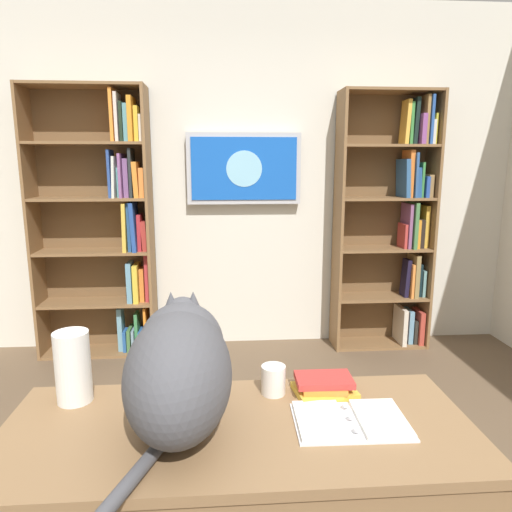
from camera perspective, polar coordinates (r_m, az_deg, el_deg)
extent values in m
cube|color=silver|center=(3.77, -1.94, 9.28)|extent=(4.52, 0.06, 2.70)
cube|color=brown|center=(3.96, 20.48, 3.77)|extent=(0.02, 0.28, 2.02)
cube|color=brown|center=(3.72, 10.03, 3.86)|extent=(0.02, 0.28, 2.02)
cube|color=brown|center=(3.95, 14.78, 4.09)|extent=(0.76, 0.01, 2.02)
cube|color=brown|center=(4.07, 14.68, -10.29)|extent=(0.72, 0.27, 0.02)
cube|color=brown|center=(3.94, 14.97, -4.86)|extent=(0.72, 0.27, 0.02)
cube|color=brown|center=(3.85, 15.27, 0.88)|extent=(0.72, 0.27, 0.02)
cube|color=brown|center=(3.81, 15.58, 6.82)|extent=(0.72, 0.27, 0.02)
cube|color=brown|center=(3.80, 15.91, 12.86)|extent=(0.72, 0.27, 0.02)
cube|color=brown|center=(3.83, 16.25, 18.85)|extent=(0.72, 0.27, 0.02)
cube|color=#AF3E31|center=(4.12, 19.24, -8.11)|extent=(0.04, 0.19, 0.27)
cube|color=#2A2822|center=(4.13, 18.70, -8.63)|extent=(0.03, 0.14, 0.20)
cube|color=#6798B4|center=(4.11, 18.11, -8.06)|extent=(0.04, 0.17, 0.28)
cube|color=#AB3F2A|center=(4.10, 17.63, -8.26)|extent=(0.02, 0.13, 0.26)
cube|color=beige|center=(4.07, 17.26, -8.02)|extent=(0.04, 0.24, 0.30)
cube|color=#6B9F9E|center=(4.04, 19.57, -3.04)|extent=(0.03, 0.15, 0.22)
cube|color=black|center=(4.01, 19.11, -2.71)|extent=(0.04, 0.14, 0.27)
cube|color=olive|center=(3.98, 18.71, -2.23)|extent=(0.03, 0.20, 0.35)
cube|color=orange|center=(3.98, 18.20, -2.71)|extent=(0.02, 0.21, 0.27)
cube|color=black|center=(3.95, 17.87, -2.55)|extent=(0.05, 0.12, 0.31)
cube|color=gold|center=(3.96, 19.91, 3.45)|extent=(0.03, 0.13, 0.33)
cube|color=black|center=(3.94, 19.31, 2.67)|extent=(0.04, 0.16, 0.22)
cube|color=orange|center=(3.91, 18.89, 2.65)|extent=(0.03, 0.18, 0.23)
cube|color=#437742|center=(3.89, 18.52, 3.63)|extent=(0.03, 0.22, 0.36)
cube|color=#834E79|center=(3.89, 17.95, 3.58)|extent=(0.02, 0.20, 0.35)
cube|color=#B23936|center=(3.88, 17.52, 2.41)|extent=(0.02, 0.17, 0.19)
cube|color=olive|center=(3.93, 20.23, 8.09)|extent=(0.04, 0.17, 0.17)
cube|color=#234598|center=(3.89, 19.82, 8.00)|extent=(0.03, 0.19, 0.16)
cube|color=#38823E|center=(3.89, 19.32, 8.82)|extent=(0.02, 0.18, 0.27)
cube|color=#244D88|center=(3.87, 18.94, 8.54)|extent=(0.04, 0.18, 0.23)
cube|color=#2D548A|center=(3.86, 18.56, 9.38)|extent=(0.03, 0.22, 0.34)
cube|color=orange|center=(3.85, 18.10, 9.56)|extent=(0.03, 0.18, 0.36)
cube|color=#2F598A|center=(3.83, 17.60, 9.08)|extent=(0.05, 0.22, 0.29)
cube|color=gold|center=(3.93, 20.84, 14.31)|extent=(0.02, 0.15, 0.23)
cube|color=silver|center=(3.92, 20.41, 14.00)|extent=(0.02, 0.22, 0.18)
cube|color=#28509B|center=(3.91, 20.23, 15.33)|extent=(0.02, 0.22, 0.36)
cube|color=olive|center=(3.91, 19.74, 15.38)|extent=(0.02, 0.22, 0.36)
cube|color=#854688|center=(3.88, 19.33, 14.42)|extent=(0.03, 0.22, 0.22)
cube|color=black|center=(3.87, 18.79, 15.35)|extent=(0.04, 0.14, 0.34)
cube|color=#3A843D|center=(3.86, 18.31, 15.17)|extent=(0.02, 0.12, 0.31)
cube|color=gold|center=(3.86, 17.84, 15.32)|extent=(0.04, 0.14, 0.33)
cube|color=brown|center=(3.64, -12.84, 3.72)|extent=(0.02, 0.28, 2.04)
cube|color=brown|center=(3.87, -25.61, 3.32)|extent=(0.02, 0.28, 2.04)
cube|color=brown|center=(3.86, -18.91, 3.81)|extent=(0.89, 0.01, 2.04)
cube|color=brown|center=(3.99, -18.46, -10.98)|extent=(0.84, 0.27, 0.02)
cube|color=brown|center=(3.86, -18.83, -5.41)|extent=(0.84, 0.27, 0.02)
cube|color=brown|center=(3.76, -19.22, 0.49)|extent=(0.84, 0.27, 0.02)
cube|color=brown|center=(3.71, -19.63, 6.62)|extent=(0.84, 0.27, 0.02)
cube|color=brown|center=(3.71, -20.05, 12.85)|extent=(0.84, 0.27, 0.02)
cube|color=brown|center=(3.75, -20.49, 19.02)|extent=(0.84, 0.27, 0.02)
cube|color=yellow|center=(3.87, -12.72, -9.61)|extent=(0.02, 0.19, 0.20)
cube|color=orange|center=(3.84, -13.26, -8.51)|extent=(0.02, 0.18, 0.36)
cube|color=#2B5999|center=(3.87, -13.79, -9.92)|extent=(0.04, 0.17, 0.17)
cube|color=#39804A|center=(3.86, -14.33, -8.89)|extent=(0.02, 0.13, 0.31)
cube|color=#6F8FA1|center=(3.89, -14.65, -9.73)|extent=(0.02, 0.20, 0.18)
cube|color=#42703D|center=(3.90, -15.12, -9.68)|extent=(0.03, 0.20, 0.18)
cube|color=#265497|center=(3.90, -15.68, -9.87)|extent=(0.02, 0.13, 0.17)
cube|color=#6699AC|center=(3.89, -16.20, -8.49)|extent=(0.04, 0.13, 0.35)
cube|color=#B93438|center=(3.73, -13.13, -2.56)|extent=(0.03, 0.13, 0.37)
cube|color=orange|center=(3.75, -13.72, -3.37)|extent=(0.03, 0.13, 0.26)
cube|color=gold|center=(3.74, -14.38, -3.17)|extent=(0.04, 0.19, 0.30)
cube|color=#6196B0|center=(3.75, -15.13, -3.05)|extent=(0.04, 0.17, 0.31)
cube|color=#B0332B|center=(3.64, -13.46, 2.42)|extent=(0.05, 0.13, 0.23)
cube|color=#B82A30|center=(3.65, -14.01, 2.83)|extent=(0.03, 0.14, 0.28)
cube|color=#254894|center=(3.65, -14.65, 3.53)|extent=(0.04, 0.22, 0.37)
cube|color=#2A5388|center=(3.66, -15.13, 3.52)|extent=(0.02, 0.17, 0.37)
cube|color=gold|center=(3.66, -15.63, 3.47)|extent=(0.03, 0.21, 0.37)
cube|color=orange|center=(3.61, -13.71, 8.74)|extent=(0.04, 0.17, 0.22)
cube|color=orange|center=(3.62, -14.41, 9.06)|extent=(0.04, 0.18, 0.26)
cube|color=#24292A|center=(3.62, -14.97, 9.79)|extent=(0.02, 0.18, 0.36)
cube|color=#7E5486|center=(3.65, -15.51, 9.20)|extent=(0.04, 0.15, 0.29)
cube|color=#855289|center=(3.64, -16.07, 9.45)|extent=(0.02, 0.22, 0.32)
cube|color=#5BA2A1|center=(3.66, -16.38, 8.64)|extent=(0.02, 0.13, 0.22)
cube|color=silver|center=(3.66, -16.82, 9.26)|extent=(0.03, 0.22, 0.30)
cube|color=#2A488C|center=(3.65, -17.36, 9.60)|extent=(0.02, 0.17, 0.35)
cube|color=beige|center=(3.61, -13.88, 14.94)|extent=(0.02, 0.14, 0.19)
cube|color=yellow|center=(3.64, -14.30, 15.35)|extent=(0.03, 0.19, 0.25)
cube|color=orange|center=(3.63, -14.95, 15.84)|extent=(0.03, 0.22, 0.32)
cube|color=#5A9AA3|center=(3.64, -15.50, 15.41)|extent=(0.03, 0.18, 0.27)
cube|color=black|center=(3.66, -15.94, 15.46)|extent=(0.02, 0.22, 0.28)
cube|color=beige|center=(3.66, -16.55, 15.94)|extent=(0.02, 0.19, 0.34)
cube|color=orange|center=(3.67, -17.00, 16.10)|extent=(0.02, 0.23, 0.37)
cube|color=#B7B7BC|center=(3.69, -1.49, 10.65)|extent=(0.89, 0.06, 0.55)
cube|color=blue|center=(3.65, -1.46, 10.65)|extent=(0.82, 0.01, 0.48)
cylinder|color=#8CCCEA|center=(3.65, -1.46, 10.64)|extent=(0.28, 0.00, 0.28)
cube|color=olive|center=(1.45, -2.15, -20.56)|extent=(1.37, 0.57, 0.03)
cube|color=olive|center=(1.98, 18.64, -24.19)|extent=(0.06, 0.06, 0.71)
cube|color=olive|center=(1.95, -23.82, -25.13)|extent=(0.06, 0.06, 0.71)
ellipsoid|color=#4C4C51|center=(1.35, -9.45, -14.19)|extent=(0.30, 0.50, 0.34)
ellipsoid|color=#4C4C51|center=(1.44, -9.10, -10.72)|extent=(0.25, 0.28, 0.26)
sphere|color=#4C4C51|center=(1.47, -8.98, -7.35)|extent=(0.12, 0.12, 0.12)
cone|color=#4C4C51|center=(1.46, -7.69, -5.61)|extent=(0.06, 0.06, 0.07)
cone|color=#4C4C51|center=(1.46, -10.37, -5.62)|extent=(0.06, 0.06, 0.07)
cone|color=beige|center=(1.45, -7.70, -5.87)|extent=(0.03, 0.03, 0.05)
cone|color=beige|center=(1.46, -10.39, -5.88)|extent=(0.03, 0.03, 0.05)
cylinder|color=#4C4C51|center=(1.26, -14.61, -24.59)|extent=(0.16, 0.34, 0.04)
cube|color=white|center=(1.50, 15.02, -18.96)|extent=(0.15, 0.22, 0.01)
cube|color=white|center=(1.46, 7.85, -19.60)|extent=(0.15, 0.22, 0.01)
cube|color=white|center=(1.47, 11.49, -19.31)|extent=(0.03, 0.22, 0.01)
cube|color=white|center=(1.49, 15.04, -18.66)|extent=(0.14, 0.21, 0.01)
cube|color=white|center=(1.45, 7.86, -19.29)|extent=(0.14, 0.21, 0.01)
cylinder|color=silver|center=(1.41, 12.22, -20.12)|extent=(0.02, 0.02, 0.01)
cylinder|color=silver|center=(1.47, 11.52, -18.80)|extent=(0.02, 0.02, 0.01)
cylinder|color=silver|center=(1.52, 10.87, -17.58)|extent=(0.02, 0.02, 0.01)
cylinder|color=white|center=(1.62, -21.53, -12.54)|extent=(0.11, 0.11, 0.23)
cylinder|color=white|center=(1.58, 2.15, -14.92)|extent=(0.08, 0.08, 0.10)
cube|color=gold|center=(1.62, 8.41, -16.02)|extent=(0.21, 0.17, 0.02)
cube|color=orange|center=(1.61, 8.25, -15.43)|extent=(0.15, 0.13, 0.02)
cube|color=#B7332D|center=(1.60, 8.33, -14.79)|extent=(0.19, 0.12, 0.02)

